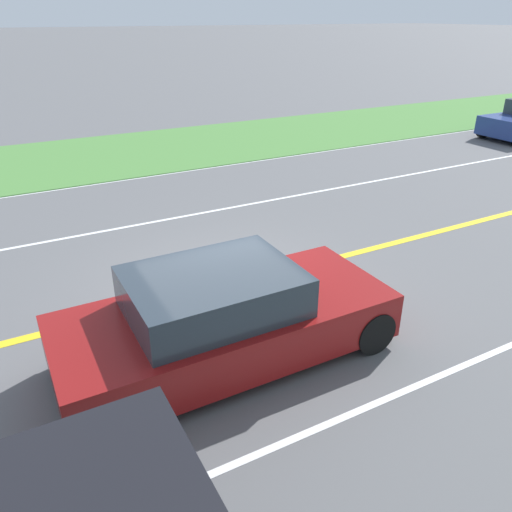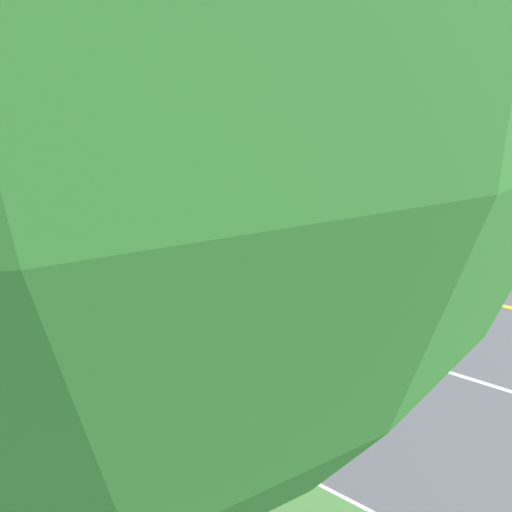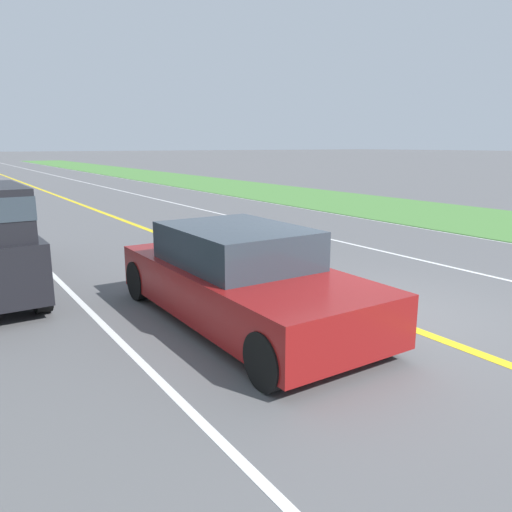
{
  "view_description": "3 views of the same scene",
  "coord_description": "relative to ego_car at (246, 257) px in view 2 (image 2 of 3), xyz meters",
  "views": [
    {
      "loc": [
        6.93,
        -3.13,
        4.29
      ],
      "look_at": [
        1.36,
        -0.13,
        1.21
      ],
      "focal_mm": 35.0,
      "sensor_mm": 36.0,
      "label": 1
    },
    {
      "loc": [
        10.16,
        4.07,
        5.16
      ],
      "look_at": [
        1.85,
        -0.47,
        0.77
      ],
      "focal_mm": 24.0,
      "sensor_mm": 36.0,
      "label": 2
    },
    {
      "loc": [
        5.33,
        4.92,
        2.47
      ],
      "look_at": [
        1.48,
        -0.94,
        0.9
      ],
      "focal_mm": 35.0,
      "sensor_mm": 36.0,
      "label": 3
    }
  ],
  "objects": [
    {
      "name": "pickup_truck",
      "position": [
        3.23,
        -3.95,
        0.32
      ],
      "size": [
        2.07,
        5.53,
        1.88
      ],
      "color": "black",
      "rests_on": "ground"
    },
    {
      "name": "dog",
      "position": [
        -1.24,
        -0.16,
        -0.17
      ],
      "size": [
        0.33,
        1.2,
        0.76
      ],
      "rotation": [
        0.0,
        0.0,
        0.12
      ],
      "color": "olive",
      "rests_on": "ground"
    },
    {
      "name": "centre_divider_line",
      "position": [
        -1.79,
        0.85,
        -0.63
      ],
      "size": [
        0.18,
        160.0,
        0.01
      ],
      "primitive_type": "cube",
      "color": "yellow",
      "rests_on": "ground"
    },
    {
      "name": "ground_plane",
      "position": [
        -1.79,
        0.85,
        -0.63
      ],
      "size": [
        400.0,
        400.0,
        0.0
      ],
      "primitive_type": "plane",
      "color": "#5B5B5E"
    },
    {
      "name": "roadside_tree_right_near",
      "position": [
        7.01,
        3.43,
        4.38
      ],
      "size": [
        3.57,
        3.57,
        6.84
      ],
      "color": "brown",
      "rests_on": "ground"
    },
    {
      "name": "lane_edge_line_left",
      "position": [
        -8.79,
        0.85,
        -0.63
      ],
      "size": [
        0.14,
        160.0,
        0.01
      ],
      "primitive_type": "cube",
      "color": "white",
      "rests_on": "ground"
    },
    {
      "name": "ego_car",
      "position": [
        0.0,
        0.0,
        0.0
      ],
      "size": [
        1.9,
        4.49,
        1.35
      ],
      "color": "maroon",
      "rests_on": "ground"
    },
    {
      "name": "lane_dash_oncoming",
      "position": [
        -5.29,
        0.85,
        -0.63
      ],
      "size": [
        0.1,
        160.0,
        0.01
      ],
      "primitive_type": "cube",
      "color": "white",
      "rests_on": "ground"
    },
    {
      "name": "lane_dash_same_dir",
      "position": [
        1.71,
        0.85,
        -0.63
      ],
      "size": [
        0.1,
        160.0,
        0.01
      ],
      "primitive_type": "cube",
      "color": "white",
      "rests_on": "ground"
    },
    {
      "name": "grass_verge_left",
      "position": [
        -11.79,
        0.85,
        -0.62
      ],
      "size": [
        6.0,
        160.0,
        0.03
      ],
      "primitive_type": "cube",
      "color": "#4C843D",
      "rests_on": "ground"
    },
    {
      "name": "lane_edge_line_right",
      "position": [
        5.21,
        0.85,
        -0.63
      ],
      "size": [
        0.14,
        160.0,
        0.01
      ],
      "primitive_type": "cube",
      "color": "white",
      "rests_on": "ground"
    }
  ]
}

